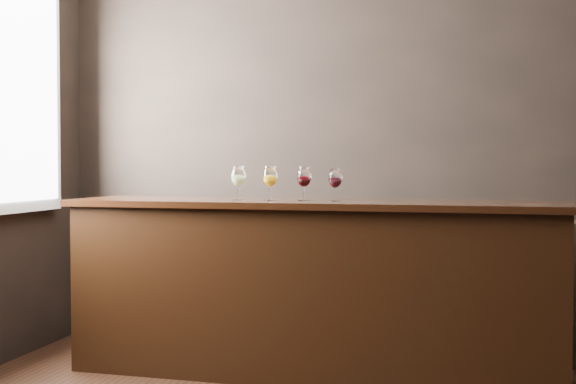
% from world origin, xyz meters
% --- Properties ---
extents(room_shell, '(5.02, 4.52, 2.81)m').
position_xyz_m(room_shell, '(-0.23, 0.11, 1.81)').
color(room_shell, black).
rests_on(room_shell, ground).
extents(bar_counter, '(2.91, 0.80, 1.01)m').
position_xyz_m(bar_counter, '(-0.53, 1.36, 0.50)').
color(bar_counter, black).
rests_on(bar_counter, ground).
extents(bar_top, '(3.01, 0.87, 0.04)m').
position_xyz_m(bar_top, '(-0.53, 1.36, 1.03)').
color(bar_top, black).
rests_on(bar_top, bar_counter).
extents(back_bar_shelf, '(2.50, 0.40, 0.90)m').
position_xyz_m(back_bar_shelf, '(0.13, 2.03, 0.45)').
color(back_bar_shelf, black).
rests_on(back_bar_shelf, ground).
extents(glass_white, '(0.09, 0.09, 0.20)m').
position_xyz_m(glass_white, '(-0.99, 1.36, 1.18)').
color(glass_white, white).
rests_on(glass_white, bar_top).
extents(glass_amber, '(0.09, 0.09, 0.20)m').
position_xyz_m(glass_amber, '(-0.79, 1.33, 1.18)').
color(glass_amber, white).
rests_on(glass_amber, bar_top).
extents(glass_red_a, '(0.08, 0.08, 0.20)m').
position_xyz_m(glass_red_a, '(-0.59, 1.35, 1.18)').
color(glass_red_a, white).
rests_on(glass_red_a, bar_top).
extents(glass_red_b, '(0.08, 0.08, 0.19)m').
position_xyz_m(glass_red_b, '(-0.40, 1.34, 1.18)').
color(glass_red_b, white).
rests_on(glass_red_b, bar_top).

